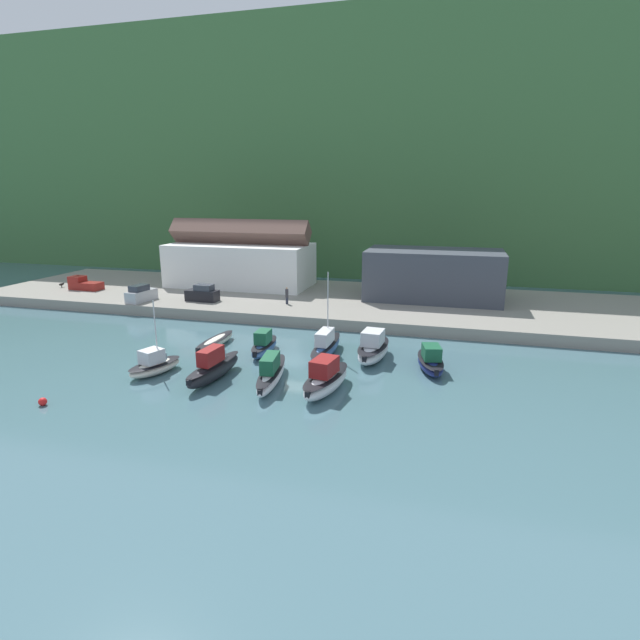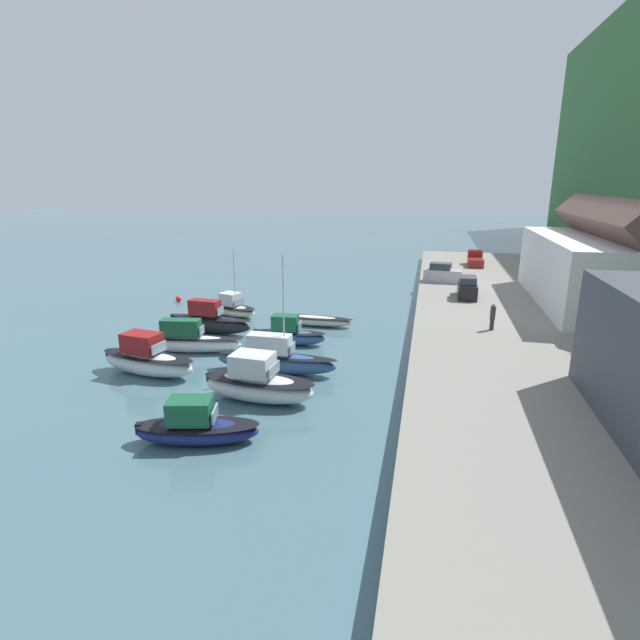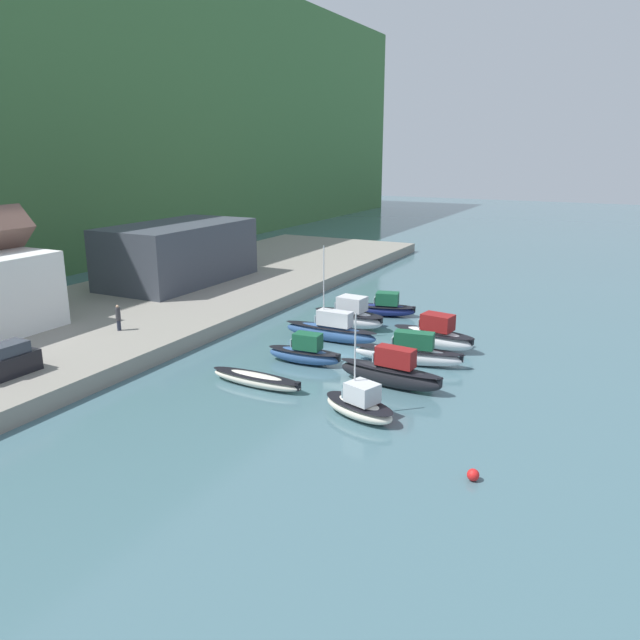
{
  "view_description": "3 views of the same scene",
  "coord_description": "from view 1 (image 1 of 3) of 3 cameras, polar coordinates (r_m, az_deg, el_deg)",
  "views": [
    {
      "loc": [
        14.1,
        -41.42,
        15.5
      ],
      "look_at": [
        0.65,
        7.64,
        2.04
      ],
      "focal_mm": 28.0,
      "sensor_mm": 36.0,
      "label": 1
    },
    {
      "loc": [
        32.93,
        11.78,
        12.59
      ],
      "look_at": [
        -3.53,
        3.82,
        2.07
      ],
      "focal_mm": 28.0,
      "sensor_mm": 36.0,
      "label": 2
    },
    {
      "loc": [
        -42.24,
        -19.82,
        15.67
      ],
      "look_at": [
        3.33,
        3.4,
        1.53
      ],
      "focal_mm": 35.0,
      "sensor_mm": 36.0,
      "label": 3
    }
  ],
  "objects": [
    {
      "name": "moored_boat_5",
      "position": [
        45.3,
        -18.4,
        -4.89
      ],
      "size": [
        3.62,
        5.49,
        6.43
      ],
      "rotation": [
        0.0,
        0.0,
        -0.33
      ],
      "color": "white",
      "rests_on": "ground_plane"
    },
    {
      "name": "person_on_quay",
      "position": [
        63.14,
        -3.81,
        2.82
      ],
      "size": [
        0.4,
        0.4,
        2.14
      ],
      "color": "#232838",
      "rests_on": "quay_promenade"
    },
    {
      "name": "dog_on_quay",
      "position": [
        83.09,
        -27.43,
        3.64
      ],
      "size": [
        0.41,
        0.88,
        0.68
      ],
      "rotation": [
        0.0,
        0.0,
        6.14
      ],
      "color": "black",
      "rests_on": "quay_promenade"
    },
    {
      "name": "pickup_truck_0",
      "position": [
        80.01,
        -25.42,
        3.76
      ],
      "size": [
        4.76,
        2.07,
        1.9
      ],
      "rotation": [
        0.0,
        0.0,
        1.55
      ],
      "color": "maroon",
      "rests_on": "quay_promenade"
    },
    {
      "name": "hillside_backdrop",
      "position": [
        121.86,
        9.1,
        17.63
      ],
      "size": [
        240.0,
        71.05,
        43.72
      ],
      "color": "#42703D",
      "rests_on": "ground_plane"
    },
    {
      "name": "ground_plane",
      "position": [
        46.42,
        -3.27,
        -4.71
      ],
      "size": [
        320.0,
        320.0,
        0.0
      ],
      "primitive_type": "plane",
      "color": "#476B75"
    },
    {
      "name": "harbor_clubhouse",
      "position": [
        75.85,
        -9.09,
        6.61
      ],
      "size": [
        21.28,
        9.76,
        9.87
      ],
      "color": "white",
      "rests_on": "quay_promenade"
    },
    {
      "name": "moored_boat_4",
      "position": [
        44.97,
        12.51,
        -4.59
      ],
      "size": [
        3.36,
        6.45,
        2.32
      ],
      "rotation": [
        0.0,
        0.0,
        0.23
      ],
      "color": "navy",
      "rests_on": "ground_plane"
    },
    {
      "name": "mooring_buoy_0",
      "position": [
        42.42,
        -29.12,
        -8.15
      ],
      "size": [
        0.61,
        0.61,
        0.61
      ],
      "color": "red",
      "rests_on": "ground_plane"
    },
    {
      "name": "moored_boat_6",
      "position": [
        42.56,
        -12.07,
        -5.36
      ],
      "size": [
        2.19,
        7.74,
        2.85
      ],
      "rotation": [
        0.0,
        0.0,
        -0.09
      ],
      "color": "black",
      "rests_on": "ground_plane"
    },
    {
      "name": "moored_boat_0",
      "position": [
        51.4,
        -11.91,
        -2.49
      ],
      "size": [
        1.71,
        7.16,
        0.91
      ],
      "rotation": [
        0.0,
        0.0,
        -0.03
      ],
      "color": "white",
      "rests_on": "ground_plane"
    },
    {
      "name": "moored_boat_1",
      "position": [
        48.39,
        -6.41,
        -2.89
      ],
      "size": [
        2.02,
        5.98,
        2.39
      ],
      "rotation": [
        0.0,
        0.0,
        0.06
      ],
      "color": "#33568E",
      "rests_on": "ground_plane"
    },
    {
      "name": "yacht_club_building",
      "position": [
        67.35,
        12.84,
        5.07
      ],
      "size": [
        17.38,
        9.28,
        6.43
      ],
      "color": "#3D424C",
      "rests_on": "quay_promenade"
    },
    {
      "name": "moored_boat_2",
      "position": [
        47.23,
        0.66,
        -3.08
      ],
      "size": [
        1.76,
        8.52,
        8.03
      ],
      "rotation": [
        0.0,
        0.0,
        -0.02
      ],
      "color": "#33568E",
      "rests_on": "ground_plane"
    },
    {
      "name": "parked_car_1",
      "position": [
        66.59,
        -13.27,
        2.92
      ],
      "size": [
        4.24,
        1.9,
        2.16
      ],
      "rotation": [
        0.0,
        0.0,
        1.55
      ],
      "color": "black",
      "rests_on": "quay_promenade"
    },
    {
      "name": "moored_boat_8",
      "position": [
        39.22,
        0.67,
        -6.79
      ],
      "size": [
        3.27,
        7.33,
        2.86
      ],
      "rotation": [
        0.0,
        0.0,
        -0.16
      ],
      "color": "silver",
      "rests_on": "ground_plane"
    },
    {
      "name": "moored_boat_7",
      "position": [
        41.01,
        -5.59,
        -6.07
      ],
      "size": [
        2.71,
        8.54,
        2.56
      ],
      "rotation": [
        0.0,
        0.0,
        0.14
      ],
      "color": "white",
      "rests_on": "ground_plane"
    },
    {
      "name": "quay_promenade",
      "position": [
        67.27,
        2.86,
        2.05
      ],
      "size": [
        101.48,
        23.43,
        1.31
      ],
      "color": "gray",
      "rests_on": "ground_plane"
    },
    {
      "name": "moored_boat_3",
      "position": [
        46.67,
        6.1,
        -3.27
      ],
      "size": [
        2.97,
        7.05,
        2.9
      ],
      "rotation": [
        0.0,
        0.0,
        -0.08
      ],
      "color": "silver",
      "rests_on": "ground_plane"
    },
    {
      "name": "parked_car_0",
      "position": [
        68.7,
        -19.77,
        2.8
      ],
      "size": [
        2.35,
        4.41,
        2.16
      ],
      "rotation": [
        0.0,
        0.0,
        -0.14
      ],
      "color": "#B7B7BC",
      "rests_on": "quay_promenade"
    }
  ]
}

